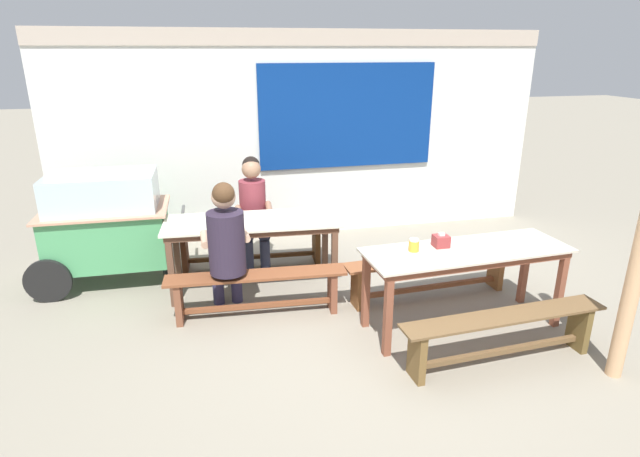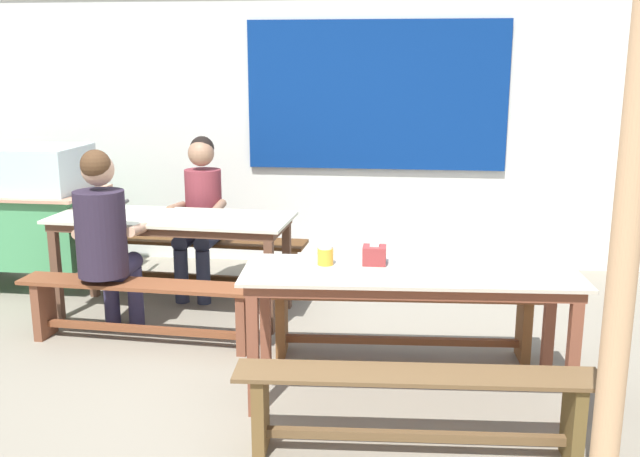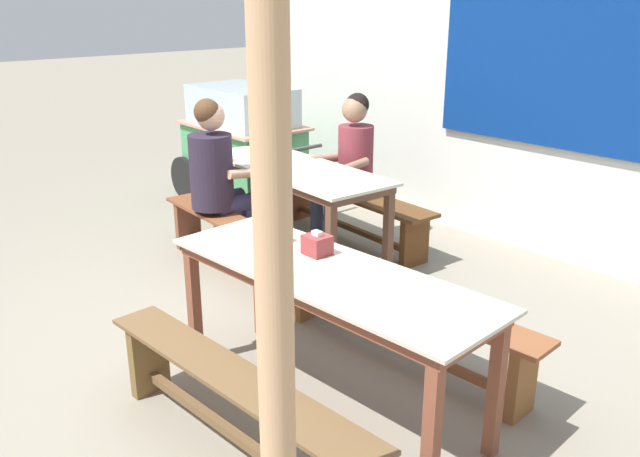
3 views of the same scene
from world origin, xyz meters
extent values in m
plane|color=gray|center=(0.00, 0.00, 0.00)|extent=(40.00, 40.00, 0.00)
cube|color=silver|center=(0.00, 2.68, 1.21)|extent=(6.36, 0.12, 2.43)
cube|color=navy|center=(0.53, 2.59, 1.57)|extent=(2.32, 0.03, 1.32)
cube|color=beige|center=(-0.90, 1.08, 0.74)|extent=(1.80, 0.78, 0.02)
cube|color=brown|center=(-0.90, 1.08, 0.70)|extent=(1.72, 0.71, 0.06)
cube|color=brown|center=(-0.08, 1.30, 0.34)|extent=(0.06, 0.06, 0.67)
cube|color=brown|center=(-0.11, 0.76, 0.34)|extent=(0.06, 0.06, 0.67)
cube|color=brown|center=(-1.68, 1.40, 0.34)|extent=(0.06, 0.06, 0.67)
cube|color=brown|center=(-1.72, 0.86, 0.34)|extent=(0.06, 0.06, 0.67)
cube|color=beige|center=(0.84, -0.14, 0.75)|extent=(1.86, 0.71, 0.02)
cube|color=brown|center=(0.84, -0.14, 0.71)|extent=(1.77, 0.65, 0.06)
cube|color=brown|center=(1.65, 0.15, 0.34)|extent=(0.06, 0.06, 0.68)
cube|color=brown|center=(1.68, -0.33, 0.34)|extent=(0.06, 0.06, 0.68)
cube|color=brown|center=(-0.01, 0.06, 0.34)|extent=(0.06, 0.06, 0.68)
cube|color=brown|center=(0.02, -0.43, 0.34)|extent=(0.06, 0.06, 0.68)
cube|color=#573519|center=(-0.86, 1.69, 0.42)|extent=(1.77, 0.43, 0.03)
cube|color=#563216|center=(-0.10, 1.64, 0.20)|extent=(0.08, 0.28, 0.40)
cube|color=#5C2F1C|center=(-1.62, 1.73, 0.20)|extent=(0.08, 0.28, 0.40)
cube|color=#573519|center=(-0.86, 1.69, 0.10)|extent=(1.47, 0.14, 0.04)
cube|color=brown|center=(-0.94, 0.48, 0.42)|extent=(1.69, 0.35, 0.02)
cube|color=brown|center=(-0.22, 0.43, 0.20)|extent=(0.07, 0.22, 0.41)
cube|color=brown|center=(-1.65, 0.52, 0.20)|extent=(0.07, 0.22, 0.41)
cube|color=brown|center=(-0.94, 0.48, 0.10)|extent=(1.39, 0.13, 0.04)
cube|color=brown|center=(0.80, 0.47, 0.42)|extent=(1.80, 0.35, 0.03)
cube|color=brown|center=(1.58, 0.51, 0.20)|extent=(0.07, 0.21, 0.41)
cube|color=brown|center=(0.03, 0.43, 0.20)|extent=(0.07, 0.21, 0.41)
cube|color=brown|center=(0.80, 0.47, 0.10)|extent=(1.51, 0.13, 0.04)
cube|color=brown|center=(0.87, -0.74, 0.42)|extent=(1.74, 0.34, 0.02)
cube|color=brown|center=(1.62, -0.70, 0.21)|extent=(0.07, 0.21, 0.41)
cube|color=brown|center=(0.13, -0.78, 0.21)|extent=(0.07, 0.21, 0.41)
cube|color=brown|center=(0.87, -0.74, 0.10)|extent=(1.45, 0.13, 0.04)
cube|color=#4A9C60|center=(-2.37, 1.62, 0.51)|extent=(1.20, 0.76, 0.57)
cube|color=silver|center=(-2.37, 1.62, 0.99)|extent=(1.08, 0.68, 0.39)
cube|color=tan|center=(-2.37, 1.62, 0.81)|extent=(1.28, 0.84, 0.02)
cylinder|color=#333333|center=(-1.84, 1.61, 0.11)|extent=(0.05, 0.05, 0.22)
cylinder|color=#3F3F3F|center=(-1.60, 1.61, 0.68)|extent=(0.05, 0.74, 0.04)
cylinder|color=#353154|center=(-1.11, 0.81, 0.22)|extent=(0.11, 0.11, 0.43)
cylinder|color=#353154|center=(-1.29, 0.81, 0.22)|extent=(0.11, 0.11, 0.43)
cylinder|color=#353154|center=(-1.10, 0.65, 0.48)|extent=(0.14, 0.36, 0.13)
cylinder|color=#353154|center=(-1.28, 0.65, 0.48)|extent=(0.14, 0.36, 0.13)
cylinder|color=#2A2132|center=(-1.19, 0.49, 0.76)|extent=(0.33, 0.33, 0.57)
sphere|color=tan|center=(-1.19, 0.51, 1.18)|extent=(0.21, 0.21, 0.21)
sphere|color=#4C331E|center=(-1.19, 0.48, 1.22)|extent=(0.20, 0.20, 0.20)
cylinder|color=tan|center=(-1.01, 0.68, 0.75)|extent=(0.08, 0.31, 0.10)
cylinder|color=tan|center=(-1.38, 0.67, 0.75)|extent=(0.08, 0.31, 0.09)
cylinder|color=#2F354E|center=(-0.93, 1.34, 0.22)|extent=(0.11, 0.11, 0.43)
cylinder|color=#2F354E|center=(-0.75, 1.33, 0.22)|extent=(0.11, 0.11, 0.43)
cylinder|color=#2F354E|center=(-0.92, 1.51, 0.48)|extent=(0.15, 0.39, 0.13)
cylinder|color=#2F354E|center=(-0.74, 1.51, 0.48)|extent=(0.15, 0.39, 0.13)
cylinder|color=maroon|center=(-0.83, 1.68, 0.74)|extent=(0.30, 0.30, 0.54)
sphere|color=#926A51|center=(-0.83, 1.66, 1.15)|extent=(0.21, 0.21, 0.21)
sphere|color=black|center=(-0.83, 1.69, 1.19)|extent=(0.19, 0.19, 0.19)
cylinder|color=#926A51|center=(-1.00, 1.51, 0.73)|extent=(0.08, 0.31, 0.09)
cylinder|color=#926A51|center=(-0.67, 1.50, 0.73)|extent=(0.08, 0.31, 0.11)
cube|color=maroon|center=(0.64, -0.03, 0.81)|extent=(0.13, 0.12, 0.10)
cube|color=white|center=(0.64, -0.03, 0.87)|extent=(0.05, 0.04, 0.02)
cylinder|color=gold|center=(0.36, -0.07, 0.80)|extent=(0.09, 0.09, 0.09)
cylinder|color=white|center=(0.36, -0.07, 0.86)|extent=(0.08, 0.08, 0.02)
cylinder|color=tan|center=(1.65, -1.09, 1.12)|extent=(0.12, 0.12, 2.24)
camera|label=1|loc=(-1.35, -3.85, 2.41)|focal=28.67mm
camera|label=2|loc=(0.78, -3.90, 1.86)|focal=40.11mm
camera|label=3|loc=(3.07, -2.17, 2.04)|focal=37.35mm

